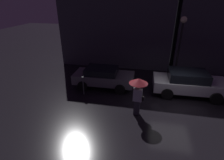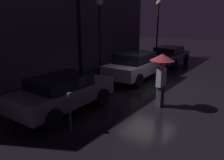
{
  "view_description": "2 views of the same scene",
  "coord_description": "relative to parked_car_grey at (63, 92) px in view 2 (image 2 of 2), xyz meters",
  "views": [
    {
      "loc": [
        -1.89,
        -9.19,
        5.63
      ],
      "look_at": [
        -3.79,
        0.18,
        1.09
      ],
      "focal_mm": 28.0,
      "sensor_mm": 36.0,
      "label": 1
    },
    {
      "loc": [
        -9.83,
        -4.62,
        3.33
      ],
      "look_at": [
        -3.48,
        -0.09,
        1.16
      ],
      "focal_mm": 35.0,
      "sensor_mm": 36.0,
      "label": 2
    }
  ],
  "objects": [
    {
      "name": "pedestrian_with_umbrella",
      "position": [
        2.48,
        -2.78,
        0.83
      ],
      "size": [
        0.93,
        0.93,
        2.09
      ],
      "rotation": [
        0.0,
        0.0,
        -0.08
      ],
      "color": "#383842",
      "rests_on": "ground"
    },
    {
      "name": "ground_plane",
      "position": [
        4.62,
        -1.32,
        -0.74
      ],
      "size": [
        60.0,
        60.0,
        0.0
      ],
      "primitive_type": "plane",
      "color": "black"
    },
    {
      "name": "building_facade_right",
      "position": [
        8.78,
        5.18,
        2.58
      ],
      "size": [
        7.62,
        3.0,
        6.63
      ],
      "color": "#3D3D47",
      "rests_on": "ground"
    },
    {
      "name": "parked_car_silver",
      "position": [
        5.49,
        0.03,
        0.08
      ],
      "size": [
        4.45,
        2.04,
        1.55
      ],
      "rotation": [
        0.0,
        0.0,
        0.02
      ],
      "color": "#B7B7BF",
      "rests_on": "ground"
    },
    {
      "name": "street_lamp_far",
      "position": [
        13.94,
        2.59,
        2.95
      ],
      "size": [
        0.49,
        0.49,
        4.98
      ],
      "color": "black",
      "rests_on": "ground"
    },
    {
      "name": "parked_car_grey",
      "position": [
        0.0,
        0.0,
        0.0
      ],
      "size": [
        4.06,
        1.91,
        1.37
      ],
      "rotation": [
        0.0,
        0.0,
        0.01
      ],
      "color": "slate",
      "rests_on": "ground"
    },
    {
      "name": "parking_meter",
      "position": [
        -0.97,
        -1.34,
        0.02
      ],
      "size": [
        0.12,
        0.1,
        1.23
      ],
      "color": "#4C5154",
      "rests_on": "ground"
    },
    {
      "name": "parked_car_blue",
      "position": [
        10.73,
        0.09,
        -0.01
      ],
      "size": [
        4.19,
        2.0,
        1.36
      ],
      "rotation": [
        0.0,
        0.0,
        -0.0
      ],
      "color": "navy",
      "rests_on": "ground"
    },
    {
      "name": "street_lamp_near",
      "position": [
        4.95,
        2.19,
        2.43
      ],
      "size": [
        0.43,
        0.43,
        4.52
      ],
      "color": "black",
      "rests_on": "ground"
    }
  ]
}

